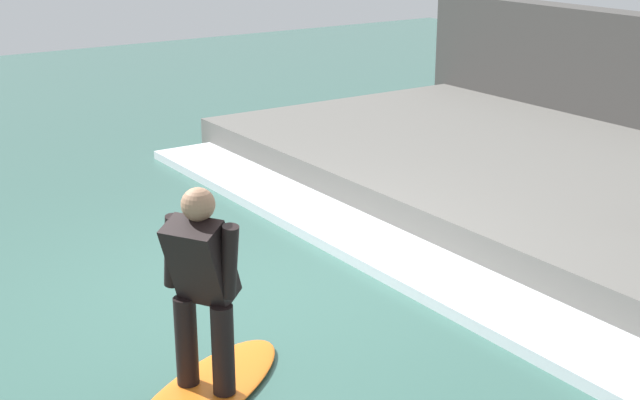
% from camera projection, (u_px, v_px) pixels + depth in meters
% --- Properties ---
extents(ground_plane, '(28.00, 28.00, 0.00)m').
position_uv_depth(ground_plane, '(257.00, 291.00, 7.66)').
color(ground_plane, '#386056').
extents(concrete_ledge, '(4.40, 9.22, 0.39)m').
position_uv_depth(concrete_ledge, '(574.00, 190.00, 9.74)').
color(concrete_ledge, '#66635E').
rests_on(concrete_ledge, ground_plane).
extents(wave_foam_crest, '(0.81, 8.76, 0.10)m').
position_uv_depth(wave_foam_crest, '(386.00, 251.00, 8.40)').
color(wave_foam_crest, silver).
rests_on(wave_foam_crest, ground_plane).
extents(surfboard_riding, '(1.70, 1.33, 0.06)m').
position_uv_depth(surfboard_riding, '(207.00, 391.00, 6.02)').
color(surfboard_riding, orange).
rests_on(surfboard_riding, ground_plane).
extents(surfer_riding, '(0.53, 0.55, 1.42)m').
position_uv_depth(surfer_riding, '(202.00, 280.00, 5.76)').
color(surfer_riding, black).
rests_on(surfer_riding, surfboard_riding).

